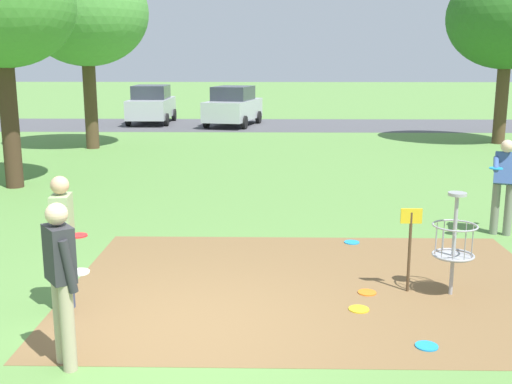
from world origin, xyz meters
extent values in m
plane|color=#5B8942|center=(0.00, 0.00, 0.00)|extent=(160.00, 160.00, 0.00)
cube|color=brown|center=(1.62, 1.43, 0.00)|extent=(6.63, 4.68, 0.01)
cylinder|color=#9E9EA3|center=(3.44, 1.15, 0.68)|extent=(0.05, 0.05, 1.35)
cylinder|color=#9E9EA3|center=(3.44, 1.15, 1.37)|extent=(0.24, 0.24, 0.04)
torus|color=#9E9EA3|center=(3.44, 1.15, 0.95)|extent=(0.58, 0.58, 0.02)
torus|color=#9E9EA3|center=(3.44, 1.15, 0.55)|extent=(0.55, 0.55, 0.03)
cylinder|color=#9E9EA3|center=(3.44, 1.15, 0.53)|extent=(0.48, 0.48, 0.02)
cylinder|color=gray|center=(3.68, 1.15, 0.75)|extent=(0.01, 0.01, 0.40)
cylinder|color=gray|center=(3.63, 1.29, 0.75)|extent=(0.01, 0.01, 0.40)
cylinder|color=gray|center=(3.51, 1.38, 0.75)|extent=(0.01, 0.01, 0.40)
cylinder|color=gray|center=(3.37, 1.38, 0.75)|extent=(0.01, 0.01, 0.40)
cylinder|color=gray|center=(3.25, 1.29, 0.75)|extent=(0.01, 0.01, 0.40)
cylinder|color=gray|center=(3.20, 1.15, 0.75)|extent=(0.01, 0.01, 0.40)
cylinder|color=gray|center=(3.25, 1.01, 0.75)|extent=(0.01, 0.01, 0.40)
cylinder|color=gray|center=(3.37, 0.93, 0.75)|extent=(0.01, 0.01, 0.40)
cylinder|color=gray|center=(3.51, 0.93, 0.75)|extent=(0.01, 0.01, 0.40)
cylinder|color=gray|center=(3.63, 1.01, 0.75)|extent=(0.01, 0.01, 0.40)
cylinder|color=#4C3823|center=(2.89, 1.25, 0.55)|extent=(0.04, 0.04, 1.10)
cube|color=gold|center=(2.89, 1.25, 1.05)|extent=(0.28, 0.03, 0.20)
cylinder|color=slate|center=(5.25, 4.02, 0.46)|extent=(0.14, 0.14, 0.92)
cylinder|color=slate|center=(5.04, 4.09, 0.46)|extent=(0.14, 0.14, 0.92)
cube|color=#385693|center=(5.15, 4.05, 1.20)|extent=(0.47, 0.48, 0.60)
sphere|color=beige|center=(5.13, 4.00, 1.60)|extent=(0.22, 0.22, 0.22)
cylinder|color=#385693|center=(4.90, 3.82, 1.32)|extent=(0.28, 0.58, 0.21)
cylinder|color=#1E93DB|center=(4.80, 3.56, 1.29)|extent=(0.22, 0.22, 0.02)
cylinder|color=tan|center=(-1.11, -0.80, 0.46)|extent=(0.14, 0.14, 0.92)
cylinder|color=tan|center=(-0.98, -0.98, 0.46)|extent=(0.14, 0.14, 0.92)
cube|color=#2D2D33|center=(-1.04, -0.89, 1.20)|extent=(0.39, 0.42, 0.56)
sphere|color=beige|center=(-1.04, -0.89, 1.60)|extent=(0.22, 0.22, 0.22)
cylinder|color=#2D2D33|center=(-1.14, -0.73, 1.12)|extent=(0.19, 0.17, 0.55)
cylinder|color=#2D2D33|center=(-0.91, -1.03, 1.12)|extent=(0.19, 0.17, 0.55)
cylinder|color=white|center=(-0.90, -0.79, 0.97)|extent=(0.22, 0.22, 0.02)
cylinder|color=#384260|center=(-1.49, 0.61, 0.46)|extent=(0.14, 0.14, 0.92)
cylinder|color=#384260|center=(-1.47, 0.39, 0.46)|extent=(0.14, 0.14, 0.92)
cube|color=#93A875|center=(-1.48, 0.50, 1.20)|extent=(0.26, 0.39, 0.56)
sphere|color=tan|center=(-1.48, 0.50, 1.60)|extent=(0.22, 0.22, 0.22)
cylinder|color=#93A875|center=(-1.48, 0.69, 1.12)|extent=(0.17, 0.11, 0.55)
cylinder|color=#93A875|center=(-1.44, 0.31, 1.12)|extent=(0.17, 0.11, 0.55)
cylinder|color=red|center=(-1.30, 0.52, 0.97)|extent=(0.22, 0.22, 0.02)
cylinder|color=#1E93DB|center=(2.74, -0.40, 0.01)|extent=(0.25, 0.25, 0.02)
cylinder|color=#1E93DB|center=(2.43, 3.47, 0.01)|extent=(0.26, 0.26, 0.02)
cylinder|color=orange|center=(2.33, 1.16, 0.01)|extent=(0.25, 0.25, 0.02)
cylinder|color=gold|center=(2.14, 0.60, 0.01)|extent=(0.26, 0.26, 0.02)
cylinder|color=#4C3823|center=(9.55, 16.32, 1.46)|extent=(0.45, 0.45, 2.93)
ellipsoid|color=#2D6623|center=(9.55, 16.32, 4.55)|extent=(4.34, 4.34, 3.69)
cylinder|color=#422D1E|center=(-5.21, 8.01, 1.51)|extent=(0.42, 0.42, 3.03)
ellipsoid|color=#428433|center=(-5.21, 8.01, 4.32)|extent=(3.43, 3.43, 2.91)
cylinder|color=#4C3823|center=(-5.19, 14.75, 1.52)|extent=(0.45, 0.45, 3.04)
ellipsoid|color=#4C8E3D|center=(-5.19, 14.75, 4.62)|extent=(4.22, 4.22, 3.59)
cube|color=#4C4C51|center=(0.00, 22.68, 0.00)|extent=(36.00, 6.00, 0.01)
cube|color=#B2B7BC|center=(-4.73, 23.43, 0.75)|extent=(1.86, 4.23, 0.90)
cube|color=#2D333D|center=(-4.73, 23.43, 1.52)|extent=(1.62, 2.21, 0.64)
cylinder|color=black|center=(-5.65, 24.72, 0.30)|extent=(0.19, 0.60, 0.60)
cylinder|color=black|center=(-3.85, 24.74, 0.30)|extent=(0.19, 0.60, 0.60)
cylinder|color=black|center=(-5.61, 22.11, 0.30)|extent=(0.19, 0.60, 0.60)
cylinder|color=black|center=(-3.81, 22.14, 0.30)|extent=(0.19, 0.60, 0.60)
cube|color=#B2B7BC|center=(-0.67, 22.41, 0.75)|extent=(2.70, 4.50, 0.90)
cube|color=#2D333D|center=(-0.67, 22.41, 1.52)|extent=(2.04, 2.49, 0.64)
cylinder|color=black|center=(-1.26, 23.89, 0.30)|extent=(0.31, 0.63, 0.60)
cylinder|color=black|center=(0.50, 23.48, 0.30)|extent=(0.31, 0.63, 0.60)
cylinder|color=black|center=(-1.85, 21.35, 0.30)|extent=(0.31, 0.63, 0.60)
cylinder|color=black|center=(-0.09, 20.94, 0.30)|extent=(0.31, 0.63, 0.60)
camera|label=1|loc=(1.01, -6.61, 3.06)|focal=43.09mm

